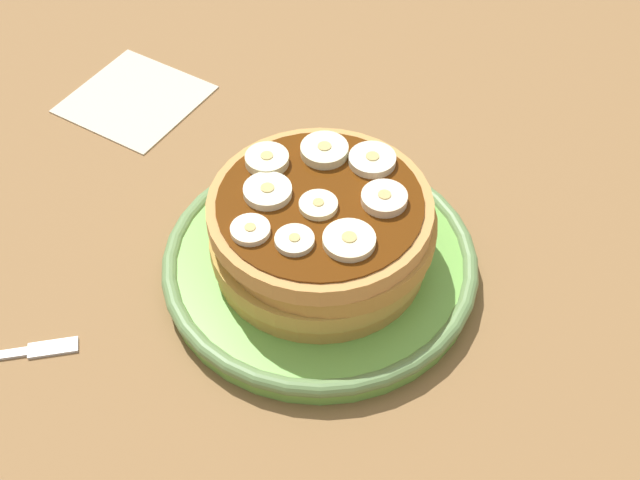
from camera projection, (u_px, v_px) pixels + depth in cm
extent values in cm
cube|color=olive|center=(320.00, 286.00, 68.27)|extent=(140.00, 140.00, 3.00)
cylinder|color=#72B74C|center=(320.00, 266.00, 66.49)|extent=(23.12, 23.12, 1.79)
torus|color=#658B50|center=(320.00, 261.00, 66.02)|extent=(23.68, 23.68, 1.25)
cylinder|color=gold|center=(325.00, 250.00, 65.37)|extent=(15.64, 15.64, 1.48)
cylinder|color=gold|center=(319.00, 238.00, 64.21)|extent=(16.09, 16.09, 1.48)
cylinder|color=#C08E41|center=(329.00, 222.00, 63.22)|extent=(15.52, 15.52, 1.48)
cylinder|color=tan|center=(315.00, 211.00, 61.91)|extent=(15.98, 15.98, 1.48)
cylinder|color=#592B0A|center=(320.00, 202.00, 61.35)|extent=(14.59, 14.59, 0.16)
cylinder|color=#FDF4BE|center=(313.00, 205.00, 60.85)|extent=(2.71, 2.71, 0.61)
cylinder|color=tan|center=(313.00, 201.00, 60.60)|extent=(0.76, 0.76, 0.08)
cylinder|color=#F8EFBA|center=(267.00, 160.00, 63.71)|extent=(3.19, 3.19, 0.86)
cylinder|color=tan|center=(267.00, 155.00, 63.36)|extent=(0.89, 0.89, 0.08)
cylinder|color=#FDEDC6|center=(250.00, 231.00, 59.24)|extent=(2.72, 2.72, 0.62)
cylinder|color=tan|center=(250.00, 227.00, 58.97)|extent=(0.76, 0.76, 0.08)
cylinder|color=#EEE7C6|center=(372.00, 160.00, 63.76)|extent=(3.44, 3.44, 0.77)
cylinder|color=tan|center=(372.00, 156.00, 63.44)|extent=(0.96, 0.96, 0.08)
cylinder|color=#FBE4BE|center=(384.00, 199.00, 61.07)|extent=(3.24, 3.24, 0.84)
cylinder|color=tan|center=(385.00, 194.00, 60.73)|extent=(0.91, 0.91, 0.08)
cylinder|color=#FBEDBD|center=(349.00, 241.00, 58.56)|extent=(3.58, 3.58, 0.70)
cylinder|color=tan|center=(349.00, 237.00, 58.27)|extent=(1.00, 1.00, 0.08)
cylinder|color=#ECE5C1|center=(295.00, 241.00, 58.62)|extent=(2.68, 2.68, 0.61)
cylinder|color=tan|center=(294.00, 237.00, 58.37)|extent=(0.75, 0.75, 0.08)
cylinder|color=#EFEAC6|center=(268.00, 191.00, 61.68)|extent=(3.43, 3.43, 0.75)
cylinder|color=tan|center=(268.00, 187.00, 61.38)|extent=(0.96, 0.96, 0.08)
cylinder|color=#EEEABB|center=(324.00, 151.00, 64.35)|extent=(3.52, 3.52, 0.88)
cylinder|color=tan|center=(324.00, 146.00, 64.00)|extent=(0.99, 0.99, 0.08)
cube|color=beige|center=(135.00, 99.00, 80.98)|extent=(14.17, 14.17, 0.30)
cube|color=silver|center=(53.00, 347.00, 62.34)|extent=(2.46, 3.72, 0.50)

